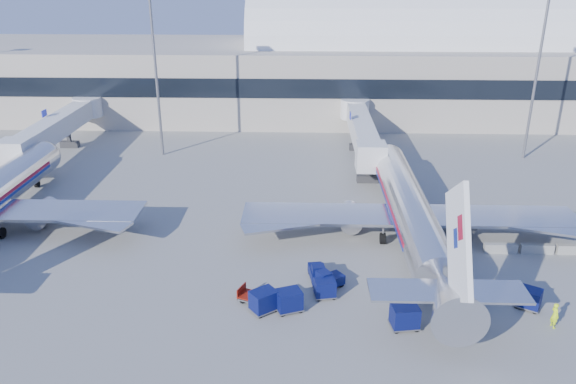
{
  "coord_description": "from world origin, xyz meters",
  "views": [
    {
      "loc": [
        -0.08,
        -44.46,
        24.42
      ],
      "look_at": [
        -1.67,
        6.0,
        4.18
      ],
      "focal_mm": 35.0,
      "sensor_mm": 36.0,
      "label": 1
    }
  ],
  "objects_px": {
    "cart_open_red": "(253,297)",
    "barrier_far": "(573,249)",
    "tug_lead": "(328,280)",
    "cart_train_c": "(264,301)",
    "cart_solo_near": "(405,316)",
    "mast_west": "(154,47)",
    "airliner_main": "(410,212)",
    "jetbridge_mid": "(60,125)",
    "tug_left": "(317,272)",
    "barrier_mid": "(537,249)",
    "jetbridge_near": "(361,128)",
    "cart_train_a": "(325,288)",
    "cart_train_b": "(289,300)",
    "ramp_worker": "(555,315)",
    "cart_solo_far": "(529,298)",
    "mast_east": "(541,48)",
    "barrier_near": "(500,248)",
    "tug_right": "(478,291)"
  },
  "relations": [
    {
      "from": "cart_train_b",
      "to": "cart_solo_far",
      "type": "distance_m",
      "value": 18.41
    },
    {
      "from": "cart_train_a",
      "to": "ramp_worker",
      "type": "height_order",
      "value": "ramp_worker"
    },
    {
      "from": "cart_train_a",
      "to": "cart_train_b",
      "type": "height_order",
      "value": "cart_train_b"
    },
    {
      "from": "jetbridge_near",
      "to": "cart_open_red",
      "type": "height_order",
      "value": "jetbridge_near"
    },
    {
      "from": "mast_west",
      "to": "tug_lead",
      "type": "xyz_separation_m",
      "value": [
        21.92,
        -34.58,
        -14.06
      ]
    },
    {
      "from": "airliner_main",
      "to": "jetbridge_mid",
      "type": "bearing_deg",
      "value": 149.36
    },
    {
      "from": "cart_open_red",
      "to": "tug_lead",
      "type": "bearing_deg",
      "value": 43.27
    },
    {
      "from": "barrier_near",
      "to": "mast_west",
      "type": "bearing_deg",
      "value": 143.62
    },
    {
      "from": "barrier_mid",
      "to": "mast_west",
      "type": "bearing_deg",
      "value": 145.86
    },
    {
      "from": "cart_train_c",
      "to": "ramp_worker",
      "type": "bearing_deg",
      "value": -40.81
    },
    {
      "from": "jetbridge_mid",
      "to": "mast_west",
      "type": "height_order",
      "value": "mast_west"
    },
    {
      "from": "cart_open_red",
      "to": "barrier_far",
      "type": "bearing_deg",
      "value": 39.46
    },
    {
      "from": "cart_solo_far",
      "to": "cart_open_red",
      "type": "bearing_deg",
      "value": -148.07
    },
    {
      "from": "tug_left",
      "to": "cart_train_a",
      "type": "bearing_deg",
      "value": -177.28
    },
    {
      "from": "tug_left",
      "to": "cart_train_c",
      "type": "bearing_deg",
      "value": 130.21
    },
    {
      "from": "tug_left",
      "to": "cart_solo_near",
      "type": "distance_m",
      "value": 9.12
    },
    {
      "from": "mast_west",
      "to": "cart_open_red",
      "type": "xyz_separation_m",
      "value": [
        16.01,
        -36.85,
        -14.39
      ]
    },
    {
      "from": "mast_east",
      "to": "mast_west",
      "type": "bearing_deg",
      "value": 180.0
    },
    {
      "from": "cart_train_a",
      "to": "ramp_worker",
      "type": "relative_size",
      "value": 0.97
    },
    {
      "from": "ramp_worker",
      "to": "airliner_main",
      "type": "bearing_deg",
      "value": 19.04
    },
    {
      "from": "tug_left",
      "to": "barrier_near",
      "type": "bearing_deg",
      "value": -82.14
    },
    {
      "from": "cart_solo_near",
      "to": "mast_west",
      "type": "bearing_deg",
      "value": 115.63
    },
    {
      "from": "tug_lead",
      "to": "cart_train_c",
      "type": "bearing_deg",
      "value": 179.91
    },
    {
      "from": "jetbridge_near",
      "to": "barrier_far",
      "type": "height_order",
      "value": "jetbridge_near"
    },
    {
      "from": "cart_train_a",
      "to": "cart_open_red",
      "type": "distance_m",
      "value": 5.71
    },
    {
      "from": "mast_east",
      "to": "cart_solo_near",
      "type": "xyz_separation_m",
      "value": [
        -22.71,
        -39.92,
        -13.84
      ]
    },
    {
      "from": "mast_east",
      "to": "tug_left",
      "type": "distance_m",
      "value": 46.3
    },
    {
      "from": "tug_lead",
      "to": "cart_train_b",
      "type": "relative_size",
      "value": 1.15
    },
    {
      "from": "barrier_mid",
      "to": "ramp_worker",
      "type": "relative_size",
      "value": 1.51
    },
    {
      "from": "tug_lead",
      "to": "barrier_near",
      "type": "bearing_deg",
      "value": -13.22
    },
    {
      "from": "tug_left",
      "to": "cart_train_b",
      "type": "xyz_separation_m",
      "value": [
        -2.21,
        -4.72,
        0.21
      ]
    },
    {
      "from": "jetbridge_mid",
      "to": "cart_open_red",
      "type": "height_order",
      "value": "jetbridge_mid"
    },
    {
      "from": "tug_right",
      "to": "cart_solo_near",
      "type": "bearing_deg",
      "value": -136.01
    },
    {
      "from": "mast_east",
      "to": "barrier_near",
      "type": "bearing_deg",
      "value": -113.2
    },
    {
      "from": "barrier_far",
      "to": "cart_train_c",
      "type": "bearing_deg",
      "value": -159.9
    },
    {
      "from": "jetbridge_mid",
      "to": "cart_open_red",
      "type": "distance_m",
      "value": 48.53
    },
    {
      "from": "jetbridge_near",
      "to": "barrier_mid",
      "type": "relative_size",
      "value": 9.17
    },
    {
      "from": "cart_solo_far",
      "to": "ramp_worker",
      "type": "relative_size",
      "value": 1.17
    },
    {
      "from": "cart_train_b",
      "to": "cart_open_red",
      "type": "distance_m",
      "value": 3.1
    },
    {
      "from": "mast_east",
      "to": "tug_lead",
      "type": "bearing_deg",
      "value": -129.07
    },
    {
      "from": "cart_train_b",
      "to": "tug_left",
      "type": "bearing_deg",
      "value": 43.81
    },
    {
      "from": "barrier_far",
      "to": "cart_train_b",
      "type": "xyz_separation_m",
      "value": [
        -25.76,
        -9.99,
        0.47
      ]
    },
    {
      "from": "tug_right",
      "to": "cart_train_c",
      "type": "distance_m",
      "value": 17.0
    },
    {
      "from": "jetbridge_near",
      "to": "tug_right",
      "type": "bearing_deg",
      "value": -80.42
    },
    {
      "from": "tug_left",
      "to": "cart_open_red",
      "type": "distance_m",
      "value": 6.19
    },
    {
      "from": "jetbridge_mid",
      "to": "barrier_near",
      "type": "xyz_separation_m",
      "value": [
        52.4,
        -28.81,
        -3.48
      ]
    },
    {
      "from": "mast_west",
      "to": "barrier_mid",
      "type": "distance_m",
      "value": 51.92
    },
    {
      "from": "cart_train_b",
      "to": "jetbridge_mid",
      "type": "bearing_deg",
      "value": 109.49
    },
    {
      "from": "jetbridge_mid",
      "to": "barrier_far",
      "type": "relative_size",
      "value": 9.17
    },
    {
      "from": "tug_lead",
      "to": "ramp_worker",
      "type": "height_order",
      "value": "ramp_worker"
    }
  ]
}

